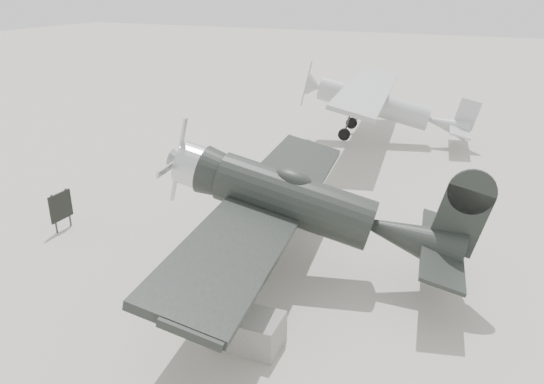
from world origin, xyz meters
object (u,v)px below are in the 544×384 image
at_px(equipment_block, 247,330).
at_px(sign_board, 61,207).
at_px(highwing_monoplane, 381,100).
at_px(lowwing_monoplane, 309,206).

bearing_deg(equipment_block, sign_board, 161.16).
bearing_deg(equipment_block, highwing_monoplane, 94.66).
relative_size(lowwing_monoplane, equipment_block, 7.65).
height_order(highwing_monoplane, equipment_block, highwing_monoplane).
bearing_deg(sign_board, lowwing_monoplane, 4.61).
height_order(equipment_block, sign_board, sign_board).
height_order(highwing_monoplane, sign_board, highwing_monoplane).
distance_m(highwing_monoplane, equipment_block, 18.61).
xyz_separation_m(lowwing_monoplane, equipment_block, (-0.05, -3.79, -1.71)).
bearing_deg(highwing_monoplane, sign_board, -122.86).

